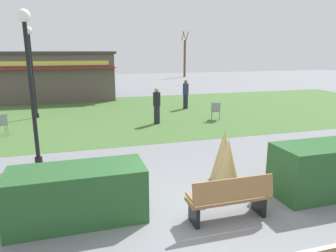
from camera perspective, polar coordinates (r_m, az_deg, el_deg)
ground_plane at (r=6.70m, az=6.51°, el=-16.30°), size 80.00×80.00×0.00m
lawn_patch at (r=17.06m, az=-8.30°, el=2.29°), size 36.00×12.00×0.01m
park_bench at (r=6.47m, az=11.24°, el=-12.81°), size 1.70×0.53×0.95m
hedge_left at (r=6.59m, az=-16.17°, el=-11.94°), size 2.65×1.10×1.10m
hedge_right at (r=8.35m, az=27.41°, el=-6.95°), size 2.69×1.10×1.23m
ornamental_grass_behind_left at (r=8.33m, az=10.19°, el=-5.17°), size 0.68×0.68×1.35m
ornamental_grass_behind_right at (r=7.54m, az=10.85°, el=-7.24°), size 0.71×0.71×1.35m
lamppost_mid at (r=9.75m, az=-24.07°, el=9.25°), size 0.36×0.36×4.44m
lamppost_far at (r=16.90m, az=-23.75°, el=10.68°), size 0.36×0.36×4.44m
trash_bin at (r=8.74m, az=22.05°, el=-6.79°), size 0.52×0.52×0.86m
food_kiosk at (r=23.29m, az=-19.58°, el=8.76°), size 7.71×4.85×3.27m
cafe_chair_west at (r=14.04m, az=-28.28°, el=0.50°), size 0.58×0.58×0.89m
cafe_chair_east at (r=15.37m, az=8.75°, el=3.00°), size 0.60×0.60×0.89m
person_strolling at (r=14.40m, az=-2.06°, el=3.79°), size 0.34×0.34×1.69m
person_standing at (r=18.24m, az=3.25°, el=5.87°), size 0.34×0.34×1.69m
parked_car_west_slot at (r=31.85m, az=-19.27°, el=8.10°), size 4.36×2.39×1.20m
tree_right_bg at (r=40.44m, az=3.08°, el=12.44°), size 0.91×0.96×5.64m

